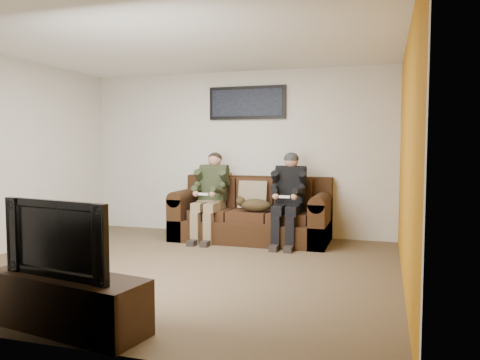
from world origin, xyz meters
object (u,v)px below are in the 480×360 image
(sofa, at_px, (252,216))
(cat, at_px, (254,205))
(television, at_px, (66,237))
(tv_stand, at_px, (67,302))
(person_right, at_px, (289,193))
(person_left, at_px, (211,190))
(framed_poster, at_px, (247,103))

(sofa, bearing_deg, cat, -68.71)
(sofa, relative_size, television, 2.25)
(cat, bearing_deg, sofa, 111.29)
(cat, xyz_separation_m, tv_stand, (-0.53, -3.51, -0.35))
(person_right, distance_m, tv_stand, 3.77)
(sofa, distance_m, person_left, 0.74)
(sofa, relative_size, cat, 3.52)
(television, bearing_deg, sofa, 93.58)
(person_left, bearing_deg, sofa, 18.03)
(person_right, relative_size, framed_poster, 1.06)
(person_right, height_order, tv_stand, person_right)
(cat, relative_size, tv_stand, 0.49)
(tv_stand, bearing_deg, cat, 91.39)
(person_left, xyz_separation_m, person_right, (1.19, 0.00, 0.00))
(person_left, distance_m, framed_poster, 1.52)
(person_left, relative_size, tv_stand, 0.98)
(person_right, bearing_deg, tv_stand, -105.86)
(cat, bearing_deg, person_right, 9.01)
(person_left, xyz_separation_m, cat, (0.70, -0.08, -0.18))
(sofa, bearing_deg, person_left, -161.97)
(person_left, height_order, framed_poster, framed_poster)
(person_right, relative_size, cat, 2.02)
(person_left, relative_size, person_right, 0.99)
(person_right, distance_m, television, 3.73)
(cat, bearing_deg, television, -98.55)
(tv_stand, xyz_separation_m, television, (0.00, 0.00, 0.51))
(sofa, distance_m, person_right, 0.74)
(framed_poster, relative_size, television, 1.22)
(person_left, height_order, television, person_left)
(person_right, xyz_separation_m, tv_stand, (-1.02, -3.59, -0.54))
(person_left, bearing_deg, person_right, 0.02)
(person_right, height_order, cat, person_right)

